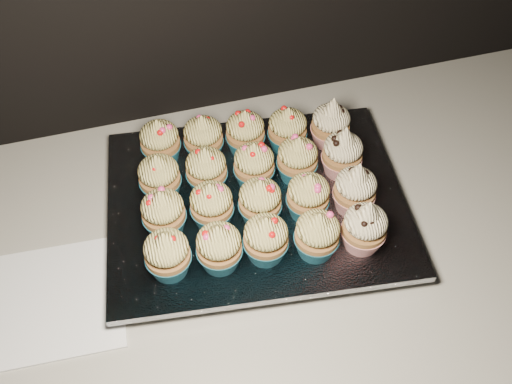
# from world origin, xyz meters

# --- Properties ---
(worktop) EXTENTS (2.44, 0.64, 0.04)m
(worktop) POSITION_xyz_m (0.00, 1.70, 0.88)
(worktop) COLOR beige
(worktop) RESTS_ON cabinet
(napkin) EXTENTS (0.19, 0.19, 0.00)m
(napkin) POSITION_xyz_m (-0.07, 1.66, 0.90)
(napkin) COLOR white
(napkin) RESTS_ON worktop
(baking_tray) EXTENTS (0.45, 0.36, 0.02)m
(baking_tray) POSITION_xyz_m (0.24, 1.74, 0.91)
(baking_tray) COLOR black
(baking_tray) RESTS_ON worktop
(foil_lining) EXTENTS (0.49, 0.40, 0.01)m
(foil_lining) POSITION_xyz_m (0.24, 1.74, 0.93)
(foil_lining) COLOR silver
(foil_lining) RESTS_ON baking_tray
(cupcake_0) EXTENTS (0.06, 0.06, 0.08)m
(cupcake_0) POSITION_xyz_m (0.09, 1.65, 0.97)
(cupcake_0) COLOR #196077
(cupcake_0) RESTS_ON foil_lining
(cupcake_1) EXTENTS (0.06, 0.06, 0.08)m
(cupcake_1) POSITION_xyz_m (0.16, 1.64, 0.97)
(cupcake_1) COLOR #196077
(cupcake_1) RESTS_ON foil_lining
(cupcake_2) EXTENTS (0.06, 0.06, 0.08)m
(cupcake_2) POSITION_xyz_m (0.22, 1.64, 0.97)
(cupcake_2) COLOR #196077
(cupcake_2) RESTS_ON foil_lining
(cupcake_3) EXTENTS (0.06, 0.06, 0.08)m
(cupcake_3) POSITION_xyz_m (0.29, 1.63, 0.97)
(cupcake_3) COLOR #196077
(cupcake_3) RESTS_ON foil_lining
(cupcake_4) EXTENTS (0.06, 0.06, 0.10)m
(cupcake_4) POSITION_xyz_m (0.36, 1.62, 0.97)
(cupcake_4) COLOR #AA1718
(cupcake_4) RESTS_ON foil_lining
(cupcake_5) EXTENTS (0.06, 0.06, 0.08)m
(cupcake_5) POSITION_xyz_m (0.10, 1.72, 0.97)
(cupcake_5) COLOR #196077
(cupcake_5) RESTS_ON foil_lining
(cupcake_6) EXTENTS (0.06, 0.06, 0.08)m
(cupcake_6) POSITION_xyz_m (0.16, 1.71, 0.97)
(cupcake_6) COLOR #196077
(cupcake_6) RESTS_ON foil_lining
(cupcake_7) EXTENTS (0.06, 0.06, 0.08)m
(cupcake_7) POSITION_xyz_m (0.23, 1.70, 0.97)
(cupcake_7) COLOR #196077
(cupcake_7) RESTS_ON foil_lining
(cupcake_8) EXTENTS (0.06, 0.06, 0.08)m
(cupcake_8) POSITION_xyz_m (0.30, 1.69, 0.97)
(cupcake_8) COLOR #196077
(cupcake_8) RESTS_ON foil_lining
(cupcake_9) EXTENTS (0.06, 0.06, 0.10)m
(cupcake_9) POSITION_xyz_m (0.37, 1.69, 0.97)
(cupcake_9) COLOR #AA1718
(cupcake_9) RESTS_ON foil_lining
(cupcake_10) EXTENTS (0.06, 0.06, 0.08)m
(cupcake_10) POSITION_xyz_m (0.10, 1.79, 0.97)
(cupcake_10) COLOR #196077
(cupcake_10) RESTS_ON foil_lining
(cupcake_11) EXTENTS (0.06, 0.06, 0.08)m
(cupcake_11) POSITION_xyz_m (0.17, 1.78, 0.97)
(cupcake_11) COLOR #196077
(cupcake_11) RESTS_ON foil_lining
(cupcake_12) EXTENTS (0.06, 0.06, 0.08)m
(cupcake_12) POSITION_xyz_m (0.24, 1.77, 0.97)
(cupcake_12) COLOR #196077
(cupcake_12) RESTS_ON foil_lining
(cupcake_13) EXTENTS (0.06, 0.06, 0.08)m
(cupcake_13) POSITION_xyz_m (0.31, 1.77, 0.97)
(cupcake_13) COLOR #196077
(cupcake_13) RESTS_ON foil_lining
(cupcake_14) EXTENTS (0.06, 0.06, 0.10)m
(cupcake_14) POSITION_xyz_m (0.38, 1.76, 0.97)
(cupcake_14) COLOR #AA1718
(cupcake_14) RESTS_ON foil_lining
(cupcake_15) EXTENTS (0.06, 0.06, 0.08)m
(cupcake_15) POSITION_xyz_m (0.12, 1.86, 0.97)
(cupcake_15) COLOR #196077
(cupcake_15) RESTS_ON foil_lining
(cupcake_16) EXTENTS (0.06, 0.06, 0.08)m
(cupcake_16) POSITION_xyz_m (0.18, 1.85, 0.97)
(cupcake_16) COLOR #196077
(cupcake_16) RESTS_ON foil_lining
(cupcake_17) EXTENTS (0.06, 0.06, 0.08)m
(cupcake_17) POSITION_xyz_m (0.25, 1.84, 0.97)
(cupcake_17) COLOR #196077
(cupcake_17) RESTS_ON foil_lining
(cupcake_18) EXTENTS (0.06, 0.06, 0.08)m
(cupcake_18) POSITION_xyz_m (0.32, 1.83, 0.97)
(cupcake_18) COLOR #196077
(cupcake_18) RESTS_ON foil_lining
(cupcake_19) EXTENTS (0.06, 0.06, 0.10)m
(cupcake_19) POSITION_xyz_m (0.39, 1.82, 0.97)
(cupcake_19) COLOR #AA1718
(cupcake_19) RESTS_ON foil_lining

